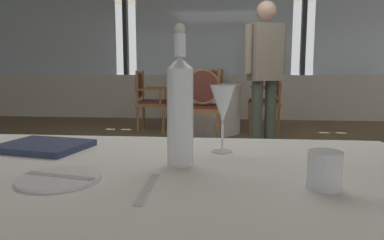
# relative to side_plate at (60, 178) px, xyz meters

# --- Properties ---
(ground_plane) EXTENTS (15.04, 15.04, 0.00)m
(ground_plane) POSITION_rel_side_plate_xyz_m (0.09, 2.05, -0.74)
(ground_plane) COLOR #756047
(window_wall_far) EXTENTS (10.71, 0.14, 2.61)m
(window_wall_far) POSITION_rel_side_plate_xyz_m (0.09, 6.39, 0.31)
(window_wall_far) COLOR silver
(window_wall_far) RESTS_ON ground_plane
(side_plate) EXTENTS (0.19, 0.19, 0.01)m
(side_plate) POSITION_rel_side_plate_xyz_m (0.00, 0.00, 0.00)
(side_plate) COLOR white
(side_plate) RESTS_ON foreground_table
(butter_knife) EXTENTS (0.18, 0.05, 0.00)m
(butter_knife) POSITION_rel_side_plate_xyz_m (0.00, 0.00, 0.01)
(butter_knife) COLOR silver
(butter_knife) RESTS_ON foreground_table
(dinner_fork) EXTENTS (0.02, 0.20, 0.00)m
(dinner_fork) POSITION_rel_side_plate_xyz_m (0.22, -0.04, -0.00)
(dinner_fork) COLOR silver
(dinner_fork) RESTS_ON foreground_table
(water_bottle) EXTENTS (0.07, 0.07, 0.38)m
(water_bottle) POSITION_rel_side_plate_xyz_m (0.26, 0.17, 0.15)
(water_bottle) COLOR white
(water_bottle) RESTS_ON foreground_table
(wine_glass) EXTENTS (0.08, 0.08, 0.21)m
(wine_glass) POSITION_rel_side_plate_xyz_m (0.37, 0.33, 0.14)
(wine_glass) COLOR white
(wine_glass) RESTS_ON foreground_table
(water_tumbler) EXTENTS (0.07, 0.07, 0.08)m
(water_tumbler) POSITION_rel_side_plate_xyz_m (0.60, -0.00, 0.04)
(water_tumbler) COLOR white
(water_tumbler) RESTS_ON foreground_table
(menu_book) EXTENTS (0.30, 0.26, 0.02)m
(menu_book) POSITION_rel_side_plate_xyz_m (-0.20, 0.32, 0.01)
(menu_book) COLOR #2D3856
(menu_book) RESTS_ON foreground_table
(background_table_1) EXTENTS (1.03, 1.03, 0.74)m
(background_table_1) POSITION_rel_side_plate_xyz_m (0.08, 4.89, -0.37)
(background_table_1) COLOR white
(background_table_1) RESTS_ON ground_plane
(dining_chair_1_0) EXTENTS (0.47, 0.54, 0.95)m
(dining_chair_1_0) POSITION_rel_side_plate_xyz_m (-0.86, 4.89, -0.19)
(dining_chair_1_0) COLOR olive
(dining_chair_1_0) RESTS_ON ground_plane
(dining_chair_1_1) EXTENTS (0.54, 0.47, 0.99)m
(dining_chair_1_1) POSITION_rel_side_plate_xyz_m (0.08, 3.94, -0.17)
(dining_chair_1_1) COLOR olive
(dining_chair_1_1) RESTS_ON ground_plane
(dining_chair_1_2) EXTENTS (0.47, 0.54, 0.98)m
(dining_chair_1_2) POSITION_rel_side_plate_xyz_m (1.03, 4.88, -0.17)
(dining_chair_1_2) COLOR olive
(dining_chair_1_2) RESTS_ON ground_plane
(dining_chair_1_3) EXTENTS (0.54, 0.47, 0.96)m
(dining_chair_1_3) POSITION_rel_side_plate_xyz_m (0.09, 5.83, -0.18)
(dining_chair_1_3) COLOR olive
(dining_chair_1_3) RESTS_ON ground_plane
(diner_person_1) EXTENTS (0.48, 0.34, 1.73)m
(diner_person_1) POSITION_rel_side_plate_xyz_m (0.81, 3.51, 0.25)
(diner_person_1) COLOR #424C42
(diner_person_1) RESTS_ON ground_plane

